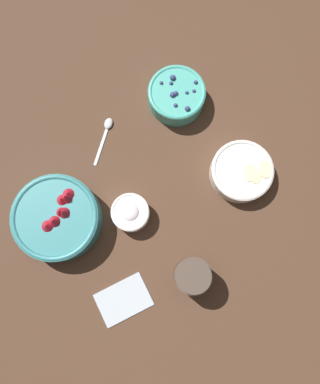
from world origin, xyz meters
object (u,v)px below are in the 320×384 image
bowl_cream (130,213)px  jar_chocolate (192,275)px  bowl_strawberries (57,218)px  bowl_bananas (242,172)px  bowl_blueberries (177,95)px

bowl_cream → jar_chocolate: jar_chocolate is taller
bowl_strawberries → bowl_cream: 0.18m
bowl_cream → jar_chocolate: (0.03, 0.22, 0.02)m
bowl_bananas → bowl_cream: size_ratio=1.66×
bowl_blueberries → jar_chocolate: bearing=40.4°
bowl_cream → bowl_strawberries: bearing=-49.0°
bowl_blueberries → jar_chocolate: 0.47m
bowl_blueberries → bowl_bananas: bearing=75.3°
bowl_strawberries → bowl_blueberries: 0.45m
bowl_bananas → jar_chocolate: 0.30m
bowl_strawberries → bowl_cream: bearing=131.0°
bowl_strawberries → bowl_bananas: size_ratio=1.35×
bowl_blueberries → bowl_cream: bearing=15.7°
bowl_strawberries → bowl_bananas: 0.49m
bowl_strawberries → bowl_cream: size_ratio=2.24×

